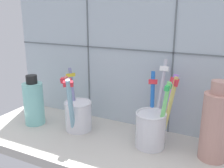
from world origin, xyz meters
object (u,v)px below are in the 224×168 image
(toothbrush_cup_left, at_px, (78,114))
(toothbrush_cup_right, at_px, (153,125))
(ceramic_vase, at_px, (215,125))
(soap_bottle, at_px, (34,102))

(toothbrush_cup_left, relative_size, toothbrush_cup_right, 0.83)
(toothbrush_cup_left, xyz_separation_m, ceramic_vase, (0.30, 0.01, 0.03))
(toothbrush_cup_left, bearing_deg, soap_bottle, -171.63)
(ceramic_vase, bearing_deg, soap_bottle, -175.94)
(soap_bottle, bearing_deg, toothbrush_cup_right, 4.78)
(soap_bottle, bearing_deg, ceramic_vase, 4.06)
(toothbrush_cup_left, relative_size, soap_bottle, 1.16)
(toothbrush_cup_right, xyz_separation_m, ceramic_vase, (0.12, 0.00, 0.02))
(ceramic_vase, bearing_deg, toothbrush_cup_left, -177.65)
(toothbrush_cup_right, distance_m, soap_bottle, 0.30)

